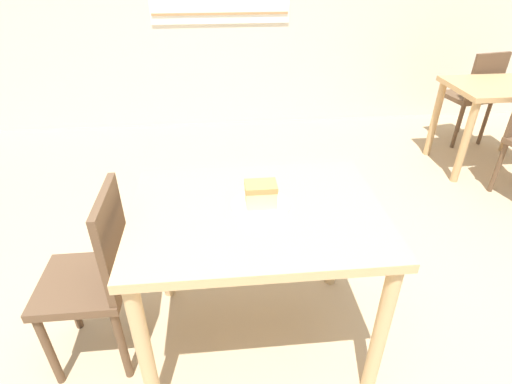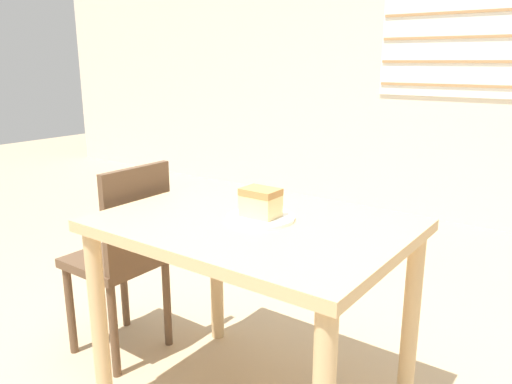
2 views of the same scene
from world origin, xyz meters
name	(u,v)px [view 2 (image 2 of 2)]	position (x,y,z in m)	size (l,w,h in m)	color
wall_back	(488,45)	(0.00, 3.03, 1.40)	(10.00, 0.10, 2.80)	beige
dining_table_near	(254,252)	(-0.08, 0.20, 0.65)	(1.02, 0.76, 0.76)	tan
chair_near_window	(124,254)	(-0.77, 0.19, 0.48)	(0.36, 0.36, 0.88)	brown
plate	(260,218)	(-0.06, 0.22, 0.77)	(0.24, 0.24, 0.01)	white
cake_slice	(261,202)	(-0.06, 0.22, 0.82)	(0.13, 0.09, 0.10)	#E5CC89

